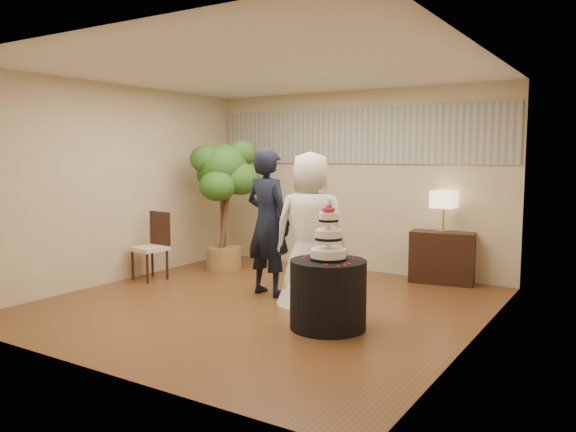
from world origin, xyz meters
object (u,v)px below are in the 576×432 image
Objects in this scene: bride at (311,228)px; side_chair at (149,246)px; cake_table at (328,294)px; table_lamp at (444,211)px; ficus_tree at (223,204)px; console at (442,257)px; wedding_cake at (329,232)px; groom at (268,222)px.

bride is 2.66m from side_chair.
cake_table is 3.34m from side_chair.
table_lamp reaches higher than cake_table.
bride is 2.20m from table_lamp.
ficus_tree reaches higher than bride.
console is at bearing 36.71° from side_chair.
cake_table is 2.82m from table_lamp.
console is (1.04, 1.94, -0.56)m from bride.
bride is 2.10× the size of console.
cake_table is 0.38× the size of ficus_tree.
wedding_cake is 0.66× the size of console.
wedding_cake is 1.01× the size of table_lamp.
wedding_cake is at bearing -97.99° from table_lamp.
console is at bearing 82.01° from cake_table.
wedding_cake is (1.33, -0.84, 0.07)m from groom.
cake_table is at bearing 156.79° from groom.
cake_table is (1.33, -0.84, -0.59)m from groom.
wedding_cake reaches higher than console.
side_chair is at bearing 14.75° from groom.
side_chair is (-3.28, 0.65, -0.52)m from wedding_cake.
groom is at bearing -141.22° from console.
bride is (0.67, -0.07, -0.02)m from groom.
ficus_tree reaches higher than wedding_cake.
groom is 2.37× the size of cake_table.
table_lamp is at bearing -135.56° from bride.
table_lamp is at bearing 36.71° from side_chair.
wedding_cake reaches higher than cake_table.
table_lamp is 4.23m from side_chair.
table_lamp is (0.00, 0.00, 0.66)m from console.
bride is 1.88× the size of side_chair.
groom is at bearing -22.93° from bride.
cake_table is 3.44m from ficus_tree.
ficus_tree reaches higher than cake_table.
ficus_tree is at bearing -42.76° from bride.
wedding_cake is 3.37m from ficus_tree.
console is (0.38, 2.71, 0.01)m from cake_table.
table_lamp reaches higher than wedding_cake.
groom is at bearing 147.67° from cake_table.
wedding_cake is at bearing 113.02° from bride.
groom is 0.91× the size of ficus_tree.
groom reaches higher than wedding_cake.
table_lamp is at bearing 0.00° from console.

